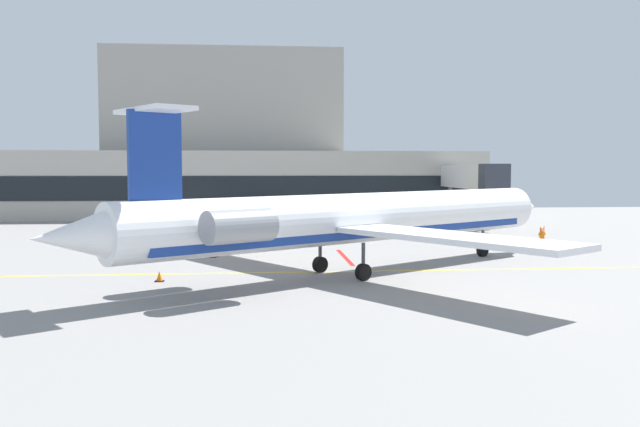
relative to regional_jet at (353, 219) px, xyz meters
name	(u,v)px	position (x,y,z in m)	size (l,w,h in m)	color
ground	(318,279)	(-2.05, -0.96, -3.17)	(120.00, 120.00, 0.11)	gray
terminal_building	(232,155)	(-8.59, 46.50, 4.43)	(59.26, 14.08, 20.46)	#ADA89E
jet_bridge_west	(471,178)	(16.43, 29.94, 1.81)	(2.40, 16.80, 6.33)	silver
regional_jet	(353,219)	(0.00, 0.00, 0.00)	(30.34, 24.84, 8.59)	white
baggage_tug	(348,227)	(2.33, 19.74, -2.20)	(4.45, 2.98, 1.99)	#E5B20C
pushback_tractor	(253,228)	(-5.75, 20.17, -2.26)	(4.03, 3.85, 1.85)	#1E4CB2
belt_loader	(445,220)	(12.27, 24.91, -2.09)	(2.96, 4.49, 2.28)	#E5B20C
fuel_tank	(160,216)	(-14.39, 25.92, -1.64)	(6.50, 3.06, 2.67)	white
marshaller	(542,240)	(14.36, 7.85, -2.17)	(0.75, 0.51, 1.88)	#191E33
safety_cone_alpha	(213,254)	(-8.33, 7.94, -2.88)	(0.47, 0.47, 0.55)	orange
safety_cone_bravo	(159,277)	(-10.48, -1.32, -2.88)	(0.47, 0.47, 0.55)	orange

